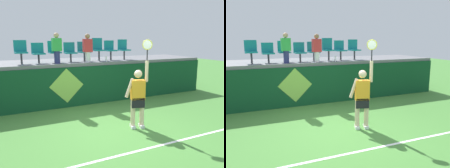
{
  "view_description": "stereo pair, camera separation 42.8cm",
  "coord_description": "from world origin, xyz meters",
  "views": [
    {
      "loc": [
        -2.88,
        -5.37,
        2.52
      ],
      "look_at": [
        0.29,
        1.01,
        1.11
      ],
      "focal_mm": 37.35,
      "sensor_mm": 36.0,
      "label": 1
    },
    {
      "loc": [
        -2.49,
        -5.54,
        2.52
      ],
      "look_at": [
        0.29,
        1.01,
        1.11
      ],
      "focal_mm": 37.35,
      "sensor_mm": 36.0,
      "label": 2
    }
  ],
  "objects": [
    {
      "name": "ground_plane",
      "position": [
        0.0,
        0.0,
        0.0
      ],
      "size": [
        40.0,
        40.0,
        0.0
      ],
      "primitive_type": "plane",
      "color": "#478438"
    },
    {
      "name": "court_back_wall",
      "position": [
        0.0,
        2.89,
        0.74
      ],
      "size": [
        11.56,
        0.2,
        1.49
      ],
      "primitive_type": "cube",
      "color": "#0F4223",
      "rests_on": "ground_plane"
    },
    {
      "name": "spectator_platform",
      "position": [
        0.0,
        4.07,
        1.55
      ],
      "size": [
        11.56,
        2.45,
        0.12
      ],
      "primitive_type": "cube",
      "color": "slate",
      "rests_on": "court_back_wall"
    },
    {
      "name": "court_baseline_stripe",
      "position": [
        0.0,
        -1.25,
        0.0
      ],
      "size": [
        10.41,
        0.08,
        0.01
      ],
      "primitive_type": "cube",
      "color": "white",
      "rests_on": "ground_plane"
    },
    {
      "name": "tennis_player",
      "position": [
        0.58,
        -0.03,
        0.93
      ],
      "size": [
        0.73,
        0.36,
        2.49
      ],
      "color": "white",
      "rests_on": "ground_plane"
    },
    {
      "name": "tennis_ball",
      "position": [
        0.65,
        0.35,
        0.03
      ],
      "size": [
        0.07,
        0.07,
        0.07
      ],
      "primitive_type": "sphere",
      "color": "#D1E533",
      "rests_on": "ground_plane"
    },
    {
      "name": "water_bottle",
      "position": [
        1.03,
        3.03,
        1.71
      ],
      "size": [
        0.07,
        0.07,
        0.21
      ],
      "primitive_type": "cylinder",
      "color": "white",
      "rests_on": "spectator_platform"
    },
    {
      "name": "stadium_chair_0",
      "position": [
        -2.08,
        3.56,
        2.08
      ],
      "size": [
        0.44,
        0.42,
        0.85
      ],
      "color": "#38383D",
      "rests_on": "spectator_platform"
    },
    {
      "name": "stadium_chair_1",
      "position": [
        -1.48,
        3.56,
        2.02
      ],
      "size": [
        0.44,
        0.42,
        0.75
      ],
      "color": "#38383D",
      "rests_on": "spectator_platform"
    },
    {
      "name": "stadium_chair_2",
      "position": [
        -0.88,
        3.56,
        2.06
      ],
      "size": [
        0.44,
        0.42,
        0.81
      ],
      "color": "#38383D",
      "rests_on": "spectator_platform"
    },
    {
      "name": "stadium_chair_3",
      "position": [
        -0.27,
        3.56,
        2.02
      ],
      "size": [
        0.44,
        0.42,
        0.76
      ],
      "color": "#38383D",
      "rests_on": "spectator_platform"
    },
    {
      "name": "stadium_chair_4",
      "position": [
        0.29,
        3.56,
        2.04
      ],
      "size": [
        0.44,
        0.42,
        0.78
      ],
      "color": "#38383D",
      "rests_on": "spectator_platform"
    },
    {
      "name": "stadium_chair_5",
      "position": [
        0.92,
        3.57,
        2.12
      ],
      "size": [
        0.44,
        0.42,
        0.92
      ],
      "color": "#38383D",
      "rests_on": "spectator_platform"
    },
    {
      "name": "stadium_chair_6",
      "position": [
        1.46,
        3.56,
        2.07
      ],
      "size": [
        0.44,
        0.42,
        0.82
      ],
      "color": "#38383D",
      "rests_on": "spectator_platform"
    },
    {
      "name": "stadium_chair_7",
      "position": [
        2.11,
        3.57,
        2.09
      ],
      "size": [
        0.44,
        0.42,
        0.86
      ],
      "color": "#38383D",
      "rests_on": "spectator_platform"
    },
    {
      "name": "spectator_0",
      "position": [
        -0.88,
        3.15,
        2.19
      ],
      "size": [
        0.34,
        0.2,
        1.11
      ],
      "color": "navy",
      "rests_on": "spectator_platform"
    },
    {
      "name": "spectator_1",
      "position": [
        0.29,
        3.11,
        2.17
      ],
      "size": [
        0.34,
        0.2,
        1.08
      ],
      "color": "white",
      "rests_on": "spectator_platform"
    },
    {
      "name": "wall_signage_mount",
      "position": [
        -0.67,
        2.79,
        0.0
      ],
      "size": [
        1.27,
        0.01,
        1.45
      ],
      "color": "#0F4223",
      "rests_on": "ground_plane"
    }
  ]
}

